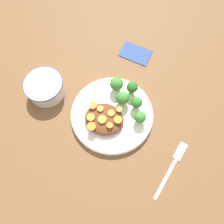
{
  "coord_description": "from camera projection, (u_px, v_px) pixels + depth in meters",
  "views": [
    {
      "loc": [
        0.07,
        -0.24,
        0.68
      ],
      "look_at": [
        0.0,
        0.0,
        0.03
      ],
      "focal_mm": 35.0,
      "sensor_mm": 36.0,
      "label": 1
    }
  ],
  "objects": [
    {
      "name": "broccoli_floret_3",
      "position": [
        132.0,
        88.0,
        0.71
      ],
      "size": [
        0.04,
        0.04,
        0.05
      ],
      "color": "#759E51",
      "rests_on": "plate"
    },
    {
      "name": "carrot_slice_5",
      "position": [
        111.0,
        113.0,
        0.67
      ],
      "size": [
        0.02,
        0.02,
        0.0
      ],
      "primitive_type": "cylinder",
      "color": "orange",
      "rests_on": "stew_mound"
    },
    {
      "name": "broccoli_floret_1",
      "position": [
        137.0,
        103.0,
        0.69
      ],
      "size": [
        0.04,
        0.04,
        0.05
      ],
      "color": "#759E51",
      "rests_on": "plate"
    },
    {
      "name": "broccoli_floret_0",
      "position": [
        123.0,
        98.0,
        0.69
      ],
      "size": [
        0.04,
        0.04,
        0.05
      ],
      "color": "#759E51",
      "rests_on": "plate"
    },
    {
      "name": "ground_plane",
      "position": [
        112.0,
        116.0,
        0.72
      ],
      "size": [
        4.0,
        4.0,
        0.0
      ],
      "primitive_type": "plane",
      "color": "brown"
    },
    {
      "name": "broccoli_floret_4",
      "position": [
        140.0,
        116.0,
        0.67
      ],
      "size": [
        0.04,
        0.04,
        0.05
      ],
      "color": "#759E51",
      "rests_on": "plate"
    },
    {
      "name": "fork",
      "position": [
        173.0,
        164.0,
        0.66
      ],
      "size": [
        0.08,
        0.19,
        0.01
      ],
      "rotation": [
        0.0,
        0.0,
        7.55
      ],
      "color": "silver",
      "rests_on": "ground_plane"
    },
    {
      "name": "carrot_slice_1",
      "position": [
        102.0,
        119.0,
        0.67
      ],
      "size": [
        0.03,
        0.03,
        0.01
      ],
      "primitive_type": "cylinder",
      "color": "orange",
      "rests_on": "stew_mound"
    },
    {
      "name": "stew_mound",
      "position": [
        104.0,
        119.0,
        0.68
      ],
      "size": [
        0.12,
        0.11,
        0.03
      ],
      "primitive_type": "ellipsoid",
      "color": "brown",
      "rests_on": "plate"
    },
    {
      "name": "carrot_slice_2",
      "position": [
        100.0,
        109.0,
        0.68
      ],
      "size": [
        0.02,
        0.02,
        0.01
      ],
      "primitive_type": "cylinder",
      "color": "orange",
      "rests_on": "stew_mound"
    },
    {
      "name": "carrot_slice_4",
      "position": [
        91.0,
        117.0,
        0.67
      ],
      "size": [
        0.02,
        0.02,
        0.01
      ],
      "primitive_type": "cylinder",
      "color": "orange",
      "rests_on": "stew_mound"
    },
    {
      "name": "carrot_slice_3",
      "position": [
        93.0,
        105.0,
        0.68
      ],
      "size": [
        0.03,
        0.03,
        0.01
      ],
      "primitive_type": "cylinder",
      "color": "orange",
      "rests_on": "stew_mound"
    },
    {
      "name": "carrot_slice_0",
      "position": [
        118.0,
        120.0,
        0.67
      ],
      "size": [
        0.02,
        0.02,
        0.01
      ],
      "primitive_type": "cylinder",
      "color": "orange",
      "rests_on": "stew_mound"
    },
    {
      "name": "broccoli_floret_2",
      "position": [
        116.0,
        84.0,
        0.71
      ],
      "size": [
        0.04,
        0.04,
        0.06
      ],
      "color": "#7FA85B",
      "rests_on": "plate"
    },
    {
      "name": "carrot_slice_7",
      "position": [
        91.0,
        126.0,
        0.66
      ],
      "size": [
        0.03,
        0.03,
        0.01
      ],
      "primitive_type": "cylinder",
      "color": "orange",
      "rests_on": "stew_mound"
    },
    {
      "name": "napkin",
      "position": [
        136.0,
        53.0,
        0.81
      ],
      "size": [
        0.12,
        0.09,
        0.01
      ],
      "rotation": [
        0.0,
        0.0,
        -0.18
      ],
      "color": "#334C8C",
      "rests_on": "ground_plane"
    },
    {
      "name": "carrot_slice_6",
      "position": [
        110.0,
        125.0,
        0.66
      ],
      "size": [
        0.02,
        0.02,
        0.01
      ],
      "primitive_type": "cylinder",
      "color": "orange",
      "rests_on": "stew_mound"
    },
    {
      "name": "carrot_slice_8",
      "position": [
        119.0,
        109.0,
        0.68
      ],
      "size": [
        0.02,
        0.02,
        0.01
      ],
      "primitive_type": "cylinder",
      "color": "orange",
      "rests_on": "stew_mound"
    },
    {
      "name": "plate",
      "position": [
        112.0,
        114.0,
        0.71
      ],
      "size": [
        0.27,
        0.27,
        0.02
      ],
      "color": "white",
      "rests_on": "ground_plane"
    },
    {
      "name": "dip_bowl",
      "position": [
        45.0,
        87.0,
        0.72
      ],
      "size": [
        0.13,
        0.13,
        0.06
      ],
      "color": "silver",
      "rests_on": "ground_plane"
    }
  ]
}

